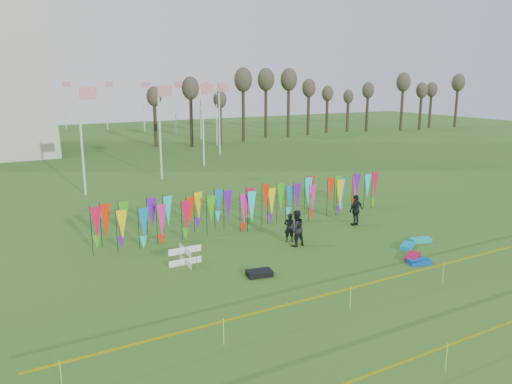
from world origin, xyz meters
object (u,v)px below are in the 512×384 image
person_mid (296,228)px  kite_bag_red (413,257)px  kite_bag_teal (420,240)px  box_kite (185,256)px  person_left (289,227)px  kite_bag_black (259,273)px  kite_bag_turquoise (407,246)px  person_right (356,210)px  kite_bag_blue (419,262)px

person_mid → kite_bag_red: (3.74, -4.30, -0.83)m
person_mid → kite_bag_teal: person_mid is taller
box_kite → person_left: bearing=5.1°
person_left → kite_bag_teal: size_ratio=1.38×
kite_bag_red → kite_bag_black: kite_bag_black is taller
kite_bag_turquoise → kite_bag_black: kite_bag_black is taller
box_kite → person_mid: (5.90, -0.22, 0.49)m
person_left → person_right: bearing=-152.1°
person_left → person_mid: person_mid is taller
person_mid → kite_bag_black: size_ratio=1.73×
kite_bag_blue → kite_bag_black: kite_bag_black is taller
box_kite → kite_bag_black: size_ratio=0.82×
kite_bag_blue → kite_bag_red: kite_bag_red is taller
person_right → kite_bag_turquoise: person_right is taller
person_mid → kite_bag_black: person_mid is taller
person_right → kite_bag_teal: person_right is taller
kite_bag_red → kite_bag_teal: bearing=35.6°
box_kite → kite_bag_turquoise: bearing=-17.0°
person_left → kite_bag_blue: size_ratio=1.49×
kite_bag_red → kite_bag_black: 7.53m
kite_bag_black → person_right: bearing=24.1°
person_right → kite_bag_black: 9.48m
person_left → kite_bag_black: size_ratio=1.40×
person_mid → kite_bag_teal: 6.64m
box_kite → person_left: size_ratio=0.58×
person_right → kite_bag_black: size_ratio=1.67×
person_right → box_kite: bearing=-3.7°
person_left → kite_bag_turquoise: size_ratio=1.43×
box_kite → kite_bag_turquoise: box_kite is taller
kite_bag_turquoise → kite_bag_blue: size_ratio=1.04×
box_kite → person_mid: bearing=-2.2°
kite_bag_turquoise → kite_bag_red: 1.60m
person_mid → kite_bag_black: (-3.58, -2.53, -0.81)m
person_left → kite_bag_teal: 6.88m
box_kite → kite_bag_teal: box_kite is taller
person_mid → kite_bag_turquoise: (4.71, -3.03, -0.83)m
box_kite → kite_bag_black: box_kite is taller
person_right → kite_bag_black: person_right is taller
box_kite → person_left: (5.99, 0.53, 0.32)m
box_kite → kite_bag_turquoise: 11.10m
kite_bag_red → person_right: bearing=77.0°
person_mid → kite_bag_turquoise: bearing=146.1°
person_left → kite_bag_turquoise: 6.00m
box_kite → kite_bag_red: box_kite is taller
kite_bag_black → kite_bag_red: bearing=-13.6°
kite_bag_red → kite_bag_teal: kite_bag_red is taller
person_right → kite_bag_turquoise: size_ratio=1.71×
box_kite → kite_bag_blue: size_ratio=0.87×
box_kite → kite_bag_red: 10.66m
kite_bag_blue → person_right: bearing=76.5°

